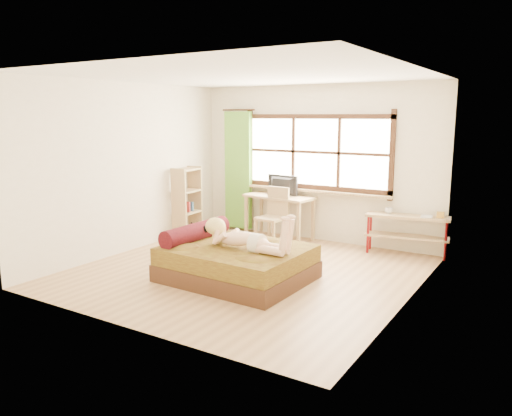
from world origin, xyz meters
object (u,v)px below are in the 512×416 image
Objects in this scene: woman at (244,229)px; kitten at (199,231)px; desk at (279,201)px; chair at (274,213)px; pipe_shelf at (408,226)px; bookshelf at (187,202)px; bed at (234,261)px.

kitten is at bearing 172.11° from woman.
desk is (0.08, 2.20, 0.11)m from kitten.
chair is 0.75× the size of pipe_shelf.
pipe_shelf is 3.87m from bookshelf.
woman is (0.20, -0.05, 0.48)m from bed.
chair is at bearing 7.41° from bookshelf.
bed is 0.52m from woman.
bookshelf is at bearing -177.06° from pipe_shelf.
bed is 1.49× the size of bookshelf.
pipe_shelf reaches higher than bed.
desk is (-0.79, 2.35, -0.05)m from woman.
pipe_shelf is at bearing 61.19° from woman.
bed is at bearing 167.12° from woman.
chair is at bearing 110.65° from woman.
kitten is 2.20m from desk.
bookshelf is at bearing -161.34° from chair.
bookshelf is (-2.30, 1.64, -0.09)m from woman.
bookshelf is at bearing 144.92° from bed.
chair reaches higher than kitten.
bed is at bearing -69.00° from desk.
woman is 2.48m from desk.
bookshelf reaches higher than bed.
bed is 1.92× the size of chair.
woman is at bearing -12.88° from bed.
woman is at bearing -130.20° from pipe_shelf.
woman is 0.98× the size of desk.
bookshelf is at bearing 135.82° from kitten.
pipe_shelf is (2.25, 0.12, -0.21)m from desk.
bed is at bearing -6.42° from kitten.
desk is at bearing 106.29° from bed.
bed is 6.84× the size of kitten.
bed is 1.44× the size of desk.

